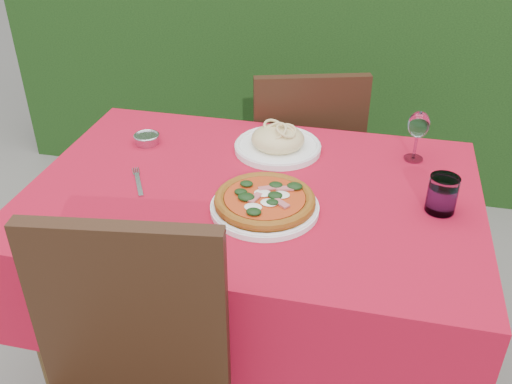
% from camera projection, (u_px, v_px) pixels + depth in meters
% --- Properties ---
extents(ground, '(60.00, 60.00, 0.00)m').
position_uv_depth(ground, '(254.00, 369.00, 2.00)').
color(ground, '#635F5A').
rests_on(ground, ground).
extents(dining_table, '(1.26, 0.86, 0.75)m').
position_uv_depth(dining_table, '(253.00, 231.00, 1.69)').
color(dining_table, '#4C3318').
rests_on(dining_table, ground).
extents(chair_far, '(0.51, 0.51, 0.90)m').
position_uv_depth(chair_far, '(304.00, 161.00, 2.23)').
color(chair_far, black).
rests_on(chair_far, ground).
extents(pizza_plate, '(0.29, 0.29, 0.05)m').
position_uv_depth(pizza_plate, '(265.00, 202.00, 1.50)').
color(pizza_plate, white).
rests_on(pizza_plate, dining_table).
extents(pasta_plate, '(0.27, 0.27, 0.08)m').
position_uv_depth(pasta_plate, '(278.00, 142.00, 1.79)').
color(pasta_plate, white).
rests_on(pasta_plate, dining_table).
extents(water_glass, '(0.08, 0.08, 0.10)m').
position_uv_depth(water_glass, '(442.00, 196.00, 1.49)').
color(water_glass, silver).
rests_on(water_glass, dining_table).
extents(wine_glass, '(0.06, 0.06, 0.16)m').
position_uv_depth(wine_glass, '(419.00, 127.00, 1.69)').
color(wine_glass, white).
rests_on(wine_glass, dining_table).
extents(fork, '(0.10, 0.17, 0.00)m').
position_uv_depth(fork, '(139.00, 184.00, 1.62)').
color(fork, '#AFAFB6').
rests_on(fork, dining_table).
extents(steel_ramekin, '(0.08, 0.08, 0.03)m').
position_uv_depth(steel_ramekin, '(147.00, 139.00, 1.83)').
color(steel_ramekin, '#B9BAC1').
rests_on(steel_ramekin, dining_table).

